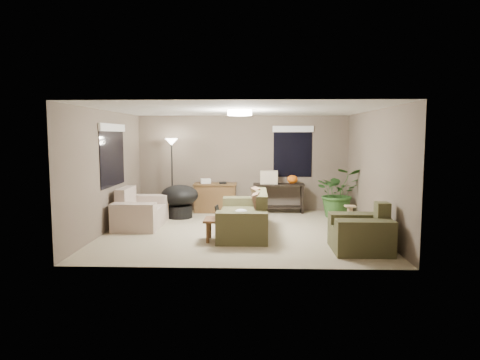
{
  "coord_description": "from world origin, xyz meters",
  "views": [
    {
      "loc": [
        0.31,
        -8.74,
        1.99
      ],
      "look_at": [
        0.0,
        0.2,
        1.05
      ],
      "focal_mm": 32.0,
      "sensor_mm": 36.0,
      "label": 1
    }
  ],
  "objects_px": {
    "cat_scratching_post": "(350,219)",
    "main_sofa": "(245,219)",
    "coffee_table": "(231,222)",
    "console_table": "(279,196)",
    "armchair": "(361,234)",
    "floor_lamp": "(172,151)",
    "loveseat": "(140,213)",
    "papasan_chair": "(180,199)",
    "houseplant": "(338,198)",
    "desk": "(215,198)"
  },
  "relations": [
    {
      "from": "coffee_table",
      "to": "console_table",
      "type": "height_order",
      "value": "console_table"
    },
    {
      "from": "floor_lamp",
      "to": "cat_scratching_post",
      "type": "bearing_deg",
      "value": -22.27
    },
    {
      "from": "floor_lamp",
      "to": "loveseat",
      "type": "bearing_deg",
      "value": -104.97
    },
    {
      "from": "armchair",
      "to": "floor_lamp",
      "type": "distance_m",
      "value": 5.4
    },
    {
      "from": "floor_lamp",
      "to": "cat_scratching_post",
      "type": "height_order",
      "value": "floor_lamp"
    },
    {
      "from": "console_table",
      "to": "cat_scratching_post",
      "type": "xyz_separation_m",
      "value": [
        1.42,
        -1.86,
        -0.22
      ]
    },
    {
      "from": "console_table",
      "to": "papasan_chair",
      "type": "height_order",
      "value": "papasan_chair"
    },
    {
      "from": "loveseat",
      "to": "armchair",
      "type": "relative_size",
      "value": 1.6
    },
    {
      "from": "loveseat",
      "to": "houseplant",
      "type": "xyz_separation_m",
      "value": [
        4.56,
        1.16,
        0.18
      ]
    },
    {
      "from": "loveseat",
      "to": "cat_scratching_post",
      "type": "relative_size",
      "value": 3.2
    },
    {
      "from": "armchair",
      "to": "coffee_table",
      "type": "distance_m",
      "value": 2.38
    },
    {
      "from": "main_sofa",
      "to": "loveseat",
      "type": "bearing_deg",
      "value": 165.74
    },
    {
      "from": "armchair",
      "to": "desk",
      "type": "distance_m",
      "value": 4.63
    },
    {
      "from": "loveseat",
      "to": "desk",
      "type": "bearing_deg",
      "value": 49.42
    },
    {
      "from": "loveseat",
      "to": "houseplant",
      "type": "relative_size",
      "value": 1.32
    },
    {
      "from": "desk",
      "to": "console_table",
      "type": "xyz_separation_m",
      "value": [
        1.64,
        -0.02,
        0.06
      ]
    },
    {
      "from": "loveseat",
      "to": "coffee_table",
      "type": "distance_m",
      "value": 2.42
    },
    {
      "from": "cat_scratching_post",
      "to": "main_sofa",
      "type": "bearing_deg",
      "value": -168.08
    },
    {
      "from": "coffee_table",
      "to": "main_sofa",
      "type": "bearing_deg",
      "value": 68.1
    },
    {
      "from": "desk",
      "to": "console_table",
      "type": "height_order",
      "value": "same"
    },
    {
      "from": "main_sofa",
      "to": "armchair",
      "type": "distance_m",
      "value": 2.4
    },
    {
      "from": "armchair",
      "to": "cat_scratching_post",
      "type": "xyz_separation_m",
      "value": [
        0.2,
        1.77,
        -0.08
      ]
    },
    {
      "from": "console_table",
      "to": "armchair",
      "type": "bearing_deg",
      "value": -71.43
    },
    {
      "from": "console_table",
      "to": "cat_scratching_post",
      "type": "relative_size",
      "value": 2.6
    },
    {
      "from": "main_sofa",
      "to": "armchair",
      "type": "height_order",
      "value": "same"
    },
    {
      "from": "armchair",
      "to": "houseplant",
      "type": "distance_m",
      "value": 3.07
    },
    {
      "from": "papasan_chair",
      "to": "floor_lamp",
      "type": "distance_m",
      "value": 1.32
    },
    {
      "from": "console_table",
      "to": "houseplant",
      "type": "bearing_deg",
      "value": -22.22
    },
    {
      "from": "armchair",
      "to": "papasan_chair",
      "type": "distance_m",
      "value": 4.64
    },
    {
      "from": "desk",
      "to": "cat_scratching_post",
      "type": "xyz_separation_m",
      "value": [
        3.05,
        -1.88,
        -0.16
      ]
    },
    {
      "from": "coffee_table",
      "to": "papasan_chair",
      "type": "height_order",
      "value": "papasan_chair"
    },
    {
      "from": "coffee_table",
      "to": "cat_scratching_post",
      "type": "distance_m",
      "value": 2.73
    },
    {
      "from": "papasan_chair",
      "to": "floor_lamp",
      "type": "height_order",
      "value": "floor_lamp"
    },
    {
      "from": "console_table",
      "to": "cat_scratching_post",
      "type": "height_order",
      "value": "console_table"
    },
    {
      "from": "console_table",
      "to": "houseplant",
      "type": "height_order",
      "value": "houseplant"
    },
    {
      "from": "cat_scratching_post",
      "to": "armchair",
      "type": "bearing_deg",
      "value": -96.35
    },
    {
      "from": "loveseat",
      "to": "cat_scratching_post",
      "type": "distance_m",
      "value": 4.56
    },
    {
      "from": "papasan_chair",
      "to": "armchair",
      "type": "bearing_deg",
      "value": -38.12
    },
    {
      "from": "armchair",
      "to": "floor_lamp",
      "type": "xyz_separation_m",
      "value": [
        -3.94,
        3.46,
        1.3
      ]
    },
    {
      "from": "armchair",
      "to": "coffee_table",
      "type": "xyz_separation_m",
      "value": [
        -2.28,
        0.65,
        0.06
      ]
    },
    {
      "from": "coffee_table",
      "to": "floor_lamp",
      "type": "relative_size",
      "value": 0.52
    },
    {
      "from": "papasan_chair",
      "to": "floor_lamp",
      "type": "relative_size",
      "value": 0.57
    },
    {
      "from": "houseplant",
      "to": "cat_scratching_post",
      "type": "distance_m",
      "value": 1.31
    },
    {
      "from": "desk",
      "to": "houseplant",
      "type": "height_order",
      "value": "houseplant"
    },
    {
      "from": "desk",
      "to": "papasan_chair",
      "type": "relative_size",
      "value": 1.0
    },
    {
      "from": "main_sofa",
      "to": "houseplant",
      "type": "xyz_separation_m",
      "value": [
        2.22,
        1.75,
        0.18
      ]
    },
    {
      "from": "main_sofa",
      "to": "loveseat",
      "type": "relative_size",
      "value": 1.38
    },
    {
      "from": "armchair",
      "to": "console_table",
      "type": "relative_size",
      "value": 0.77
    },
    {
      "from": "armchair",
      "to": "houseplant",
      "type": "bearing_deg",
      "value": 86.3
    },
    {
      "from": "coffee_table",
      "to": "console_table",
      "type": "bearing_deg",
      "value": 70.39
    }
  ]
}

